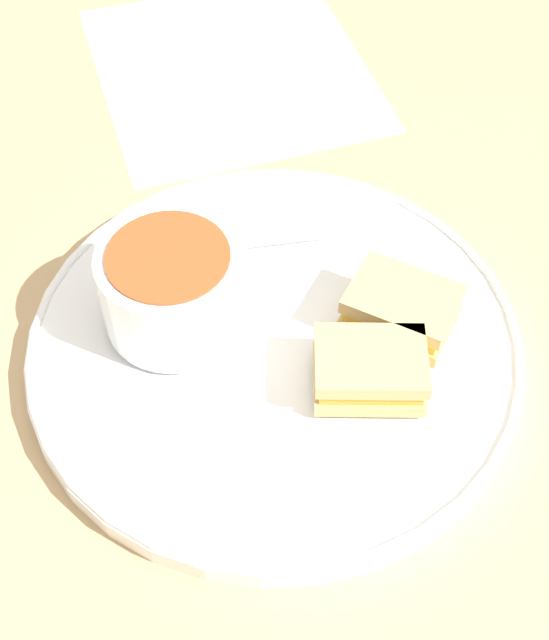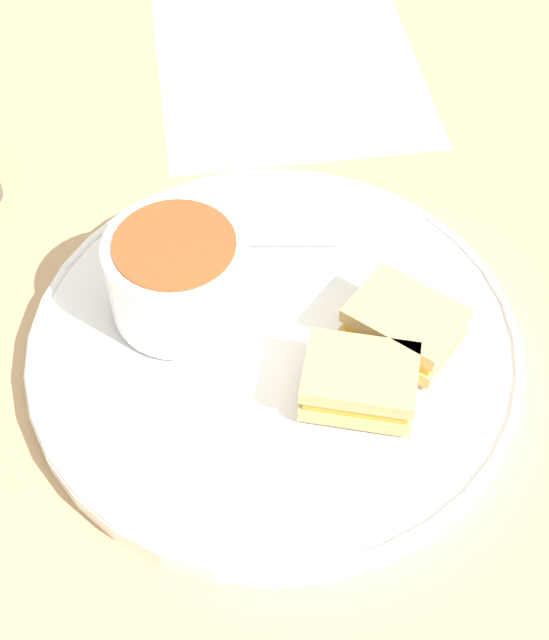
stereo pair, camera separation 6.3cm
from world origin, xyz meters
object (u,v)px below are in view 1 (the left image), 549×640
(soup_bowl, at_px, (172,287))
(sandwich_half_far, at_px, (401,308))
(spoon, at_px, (211,246))
(sandwich_half_near, at_px, (370,370))

(soup_bowl, bearing_deg, sandwich_half_far, -21.86)
(spoon, height_order, sandwich_half_far, sandwich_half_far)
(soup_bowl, xyz_separation_m, spoon, (0.04, 0.06, -0.03))
(soup_bowl, bearing_deg, sandwich_half_near, -43.24)
(spoon, bearing_deg, soup_bowl, 61.79)
(soup_bowl, distance_m, sandwich_half_near, 0.15)
(spoon, xyz_separation_m, sandwich_half_near, (0.06, -0.16, 0.01))
(sandwich_half_near, bearing_deg, spoon, 112.13)
(sandwich_half_near, relative_size, sandwich_half_far, 0.97)
(spoon, height_order, sandwich_half_near, sandwich_half_near)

